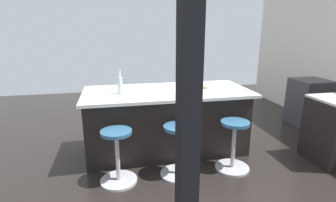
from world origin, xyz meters
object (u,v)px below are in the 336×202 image
Objects in this scene: kitchen_island at (167,121)px; stool_by_window at (233,147)px; cutting_board at (192,87)px; oven_range at (309,102)px; apple_red at (187,84)px; stool_middle at (178,152)px; water_bottle at (120,84)px; stool_near_camera at (118,158)px.

stool_by_window is (-0.73, 0.70, -0.16)m from kitchen_island.
kitchen_island is at bearing 7.53° from cutting_board.
oven_range reaches higher than stool_by_window.
kitchen_island is (2.84, 0.55, 0.04)m from oven_range.
apple_red is (0.10, 0.07, 0.05)m from cutting_board.
cutting_board is (-0.40, -0.76, 0.64)m from stool_middle.
stool_by_window is 2.10× the size of water_bottle.
cutting_board is at bearing -117.68° from stool_middle.
apple_red is (0.43, -0.69, 0.69)m from stool_by_window.
stool_by_window is at bearing 156.20° from water_bottle.
apple_red reaches higher than stool_middle.
stool_near_camera is 7.36× the size of apple_red.
water_bottle is (-0.08, -0.61, 0.75)m from stool_near_camera.
stool_middle is at bearing 0.00° from stool_by_window.
water_bottle is at bearing 4.97° from apple_red.
apple_red reaches higher than stool_near_camera.
cutting_board is at bearing -66.25° from stool_by_window.
stool_by_window is at bearing 30.71° from oven_range.
kitchen_island is at bearing -171.41° from water_bottle.
kitchen_island is 3.51× the size of stool_near_camera.
stool_near_camera is 1.42m from apple_red.
cutting_board is at bearing -171.81° from water_bottle.
oven_range is 2.67m from apple_red.
kitchen_island reaches higher than oven_range.
kitchen_island is at bearing 10.94° from oven_range.
oven_range is at bearing -167.48° from apple_red.
apple_red is (-1.03, -0.69, 0.69)m from stool_near_camera.
stool_middle is 1.02m from apple_red.
water_bottle reaches higher than kitchen_island.
stool_by_window is 1.05m from cutting_board.
water_bottle is (0.65, -0.61, 0.75)m from stool_middle.
stool_middle is 0.73m from stool_near_camera.
cutting_board is 0.13m from apple_red.
apple_red is (-0.30, 0.02, 0.53)m from kitchen_island.
stool_near_camera is at bearing 33.88° from cutting_board.
stool_middle is 1.00× the size of stool_near_camera.
oven_range is 2.90m from kitchen_island.
kitchen_island is 0.62m from cutting_board.
apple_red is at bearing -146.17° from stool_near_camera.
stool_by_window is 1.00× the size of stool_middle.
stool_middle and stool_near_camera have the same top height.
oven_range is 9.67× the size of apple_red.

